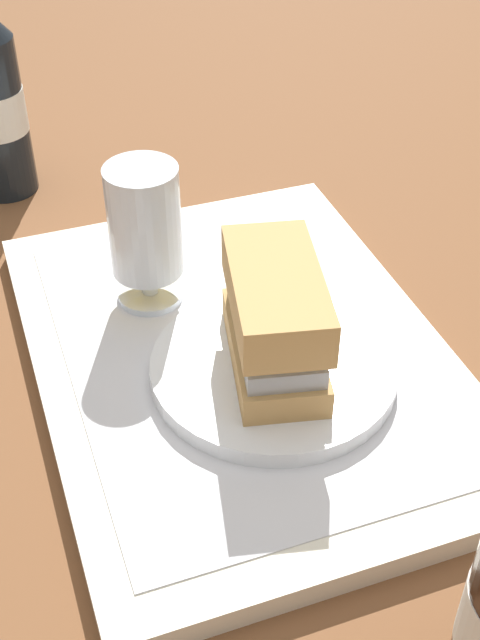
# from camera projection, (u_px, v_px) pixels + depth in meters

# --- Properties ---
(ground_plane) EXTENTS (3.00, 3.00, 0.00)m
(ground_plane) POSITION_uv_depth(u_px,v_px,m) (240.00, 367.00, 0.70)
(ground_plane) COLOR brown
(tray) EXTENTS (0.44, 0.32, 0.02)m
(tray) POSITION_uv_depth(u_px,v_px,m) (240.00, 358.00, 0.69)
(tray) COLOR beige
(tray) RESTS_ON ground_plane
(placemat) EXTENTS (0.38, 0.27, 0.00)m
(placemat) POSITION_uv_depth(u_px,v_px,m) (240.00, 348.00, 0.68)
(placemat) COLOR silver
(placemat) RESTS_ON tray
(plate) EXTENTS (0.19, 0.19, 0.01)m
(plate) POSITION_uv_depth(u_px,v_px,m) (273.00, 368.00, 0.65)
(plate) COLOR white
(plate) RESTS_ON placemat
(sandwich) EXTENTS (0.14, 0.09, 0.08)m
(sandwich) POSITION_uv_depth(u_px,v_px,m) (274.00, 315.00, 0.63)
(sandwich) COLOR tan
(sandwich) RESTS_ON plate
(beer_glass) EXTENTS (0.06, 0.06, 0.12)m
(beer_glass) POSITION_uv_depth(u_px,v_px,m) (145.00, 231.00, 0.69)
(beer_glass) COLOR silver
(beer_glass) RESTS_ON placemat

